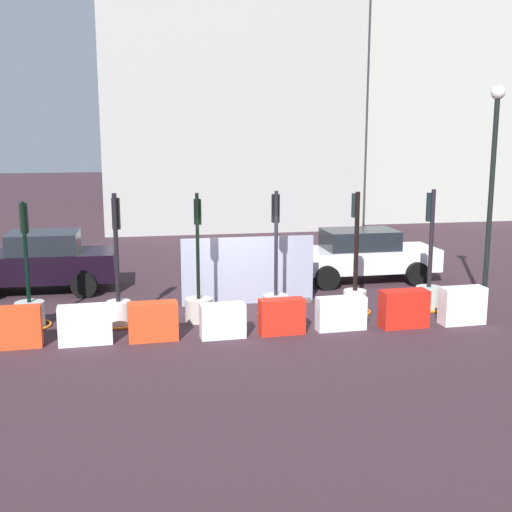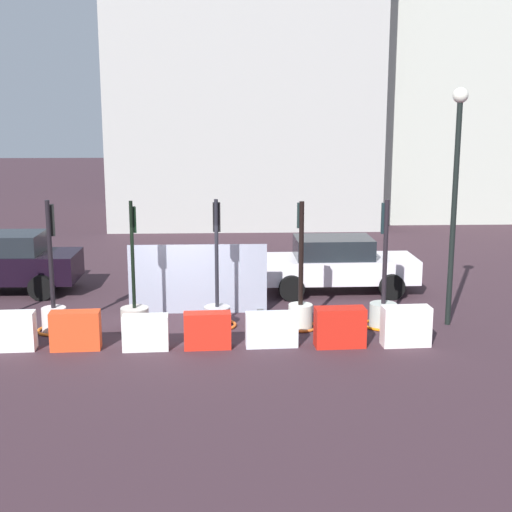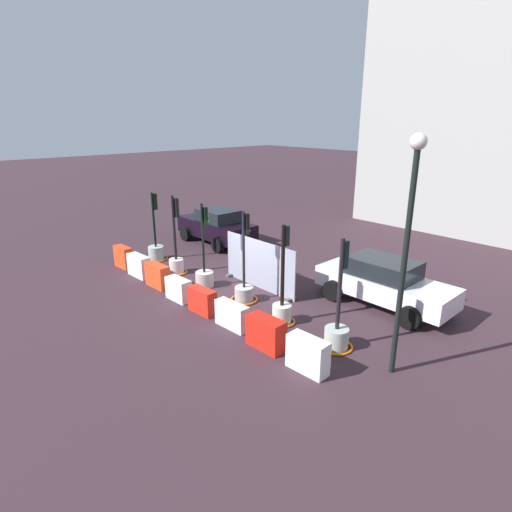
% 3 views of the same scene
% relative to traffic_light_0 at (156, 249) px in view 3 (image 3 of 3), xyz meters
% --- Properties ---
extents(ground_plane, '(120.00, 120.00, 0.00)m').
position_rel_traffic_light_0_xyz_m(ground_plane, '(5.03, -0.21, -0.46)').
color(ground_plane, '#38252C').
extents(traffic_light_0, '(0.97, 0.97, 2.97)m').
position_rel_traffic_light_0_xyz_m(traffic_light_0, '(0.00, 0.00, 0.00)').
color(traffic_light_0, '#A8AEAC').
rests_on(traffic_light_0, ground_plane).
extents(traffic_light_1, '(0.83, 0.83, 3.15)m').
position_rel_traffic_light_0_xyz_m(traffic_light_1, '(2.06, -0.26, 0.13)').
color(traffic_light_1, silver).
rests_on(traffic_light_1, ground_plane).
extents(traffic_light_2, '(0.67, 0.67, 3.12)m').
position_rel_traffic_light_0_xyz_m(traffic_light_2, '(3.97, -0.25, 0.05)').
color(traffic_light_2, '#B2A89E').
rests_on(traffic_light_2, ground_plane).
extents(traffic_light_3, '(0.94, 0.94, 3.12)m').
position_rel_traffic_light_0_xyz_m(traffic_light_3, '(5.93, -0.01, 0.03)').
color(traffic_light_3, '#AAA5A9').
rests_on(traffic_light_3, ground_plane).
extents(traffic_light_4, '(0.85, 0.85, 3.08)m').
position_rel_traffic_light_0_xyz_m(traffic_light_4, '(7.93, -0.23, 0.10)').
color(traffic_light_4, silver).
rests_on(traffic_light_4, ground_plane).
extents(traffic_light_5, '(0.93, 0.93, 3.11)m').
position_rel_traffic_light_0_xyz_m(traffic_light_5, '(9.95, -0.18, 0.06)').
color(traffic_light_5, '#ACB3AA').
rests_on(traffic_light_5, ground_plane).
extents(construction_barrier_0, '(0.98, 0.41, 0.90)m').
position_rel_traffic_light_0_xyz_m(construction_barrier_0, '(-0.00, -1.54, -0.01)').
color(construction_barrier_0, '#E9401B').
rests_on(construction_barrier_0, ground_plane).
extents(construction_barrier_1, '(1.16, 0.47, 0.86)m').
position_rel_traffic_light_0_xyz_m(construction_barrier_1, '(1.38, -1.55, -0.03)').
color(construction_barrier_1, silver).
rests_on(construction_barrier_1, ground_plane).
extents(construction_barrier_2, '(1.10, 0.46, 0.86)m').
position_rel_traffic_light_0_xyz_m(construction_barrier_2, '(2.84, -1.56, -0.03)').
color(construction_barrier_2, red).
rests_on(construction_barrier_2, ground_plane).
extents(construction_barrier_3, '(1.02, 0.47, 0.77)m').
position_rel_traffic_light_0_xyz_m(construction_barrier_3, '(4.37, -1.64, -0.08)').
color(construction_barrier_3, silver).
rests_on(construction_barrier_3, ground_plane).
extents(construction_barrier_4, '(1.05, 0.44, 0.82)m').
position_rel_traffic_light_0_xyz_m(construction_barrier_4, '(5.73, -1.61, -0.05)').
color(construction_barrier_4, red).
rests_on(construction_barrier_4, ground_plane).
extents(construction_barrier_5, '(1.17, 0.42, 0.78)m').
position_rel_traffic_light_0_xyz_m(construction_barrier_5, '(7.15, -1.55, -0.07)').
color(construction_barrier_5, silver).
rests_on(construction_barrier_5, ground_plane).
extents(construction_barrier_6, '(1.14, 0.53, 0.89)m').
position_rel_traffic_light_0_xyz_m(construction_barrier_6, '(8.67, -1.61, -0.02)').
color(construction_barrier_6, red).
rests_on(construction_barrier_6, ground_plane).
extents(construction_barrier_7, '(1.09, 0.49, 0.90)m').
position_rel_traffic_light_0_xyz_m(construction_barrier_7, '(10.16, -1.61, -0.01)').
color(construction_barrier_7, white).
rests_on(construction_barrier_7, ground_plane).
extents(car_black_sedan, '(4.38, 2.17, 1.72)m').
position_rel_traffic_light_0_xyz_m(car_black_sedan, '(-0.26, 3.55, 0.40)').
color(car_black_sedan, black).
rests_on(car_black_sedan, ground_plane).
extents(car_white_van, '(4.53, 2.10, 1.60)m').
position_rel_traffic_light_0_xyz_m(car_white_van, '(9.31, 3.17, 0.35)').
color(car_white_van, silver).
rests_on(car_white_van, ground_plane).
extents(building_main_facade, '(12.20, 9.84, 16.52)m').
position_rel_traffic_light_0_xyz_m(building_main_facade, '(7.00, 17.85, 7.82)').
color(building_main_facade, '#A4A4A0').
rests_on(building_main_facade, ground_plane).
extents(street_lamp_post, '(0.36, 0.36, 5.68)m').
position_rel_traffic_light_0_xyz_m(street_lamp_post, '(11.59, -0.09, 3.15)').
color(street_lamp_post, black).
rests_on(street_lamp_post, ground_plane).
extents(site_fence_panel, '(3.56, 0.50, 1.81)m').
position_rel_traffic_light_0_xyz_m(site_fence_panel, '(5.42, 1.15, 0.39)').
color(site_fence_panel, '#9095A9').
rests_on(site_fence_panel, ground_plane).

